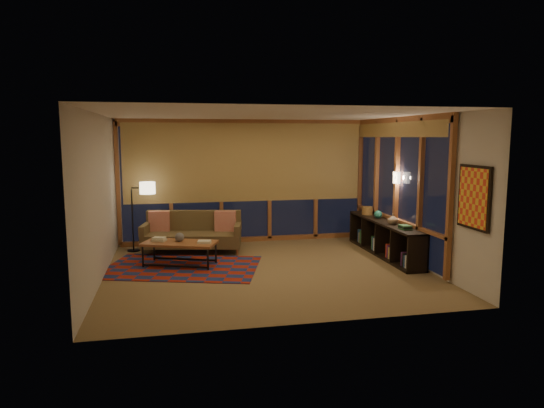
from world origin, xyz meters
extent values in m
cube|color=#8F7651|center=(0.00, 0.00, 0.00)|extent=(5.50, 5.00, 0.01)
cube|color=white|center=(0.00, 0.00, 2.70)|extent=(5.50, 5.00, 0.01)
cube|color=beige|center=(0.00, 2.50, 1.35)|extent=(5.50, 0.01, 2.70)
cube|color=beige|center=(0.00, -2.50, 1.35)|extent=(5.50, 0.01, 2.70)
cube|color=beige|center=(-2.75, 0.00, 1.35)|extent=(0.01, 5.00, 2.70)
cube|color=beige|center=(2.75, 0.00, 1.35)|extent=(0.01, 5.00, 2.70)
cube|color=maroon|center=(-1.46, 0.50, 0.01)|extent=(3.08, 2.48, 0.01)
sphere|color=#2C2C35|center=(-1.48, 0.69, 0.52)|extent=(0.23, 0.23, 0.17)
cylinder|color=#AE723E|center=(2.47, 1.46, 0.77)|extent=(0.25, 0.25, 0.17)
sphere|color=#247666|center=(2.49, 0.95, 0.76)|extent=(0.17, 0.17, 0.16)
imported|color=tan|center=(2.49, 0.28, 0.78)|extent=(0.20, 0.20, 0.20)
camera|label=1|loc=(-1.60, -8.10, 2.33)|focal=32.00mm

